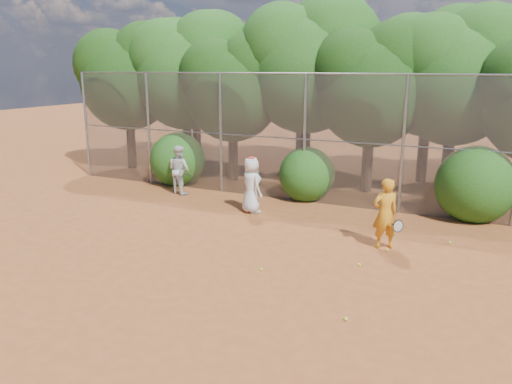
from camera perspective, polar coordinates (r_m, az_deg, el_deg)
The scene contains 22 objects.
ground at distance 10.52m, azimuth -1.00°, elevation -9.43°, with size 80.00×80.00×0.00m, color brown.
fence_back at distance 15.43m, azimuth 8.66°, elevation 5.96°, with size 20.05×0.09×4.03m.
tree_0 at distance 21.61m, azimuth -14.34°, elevation 13.00°, with size 4.38×3.81×6.00m.
tree_1 at distance 20.53m, azimuth -7.91°, elevation 13.91°, with size 4.64×4.03×6.35m.
tree_2 at distance 18.65m, azimuth -2.52°, elevation 12.23°, with size 3.99×3.47×5.47m.
tree_3 at distance 18.55m, azimuth 6.08°, elevation 14.66°, with size 4.89×4.26×6.70m.
tree_4 at distance 17.27m, azimuth 13.30°, elevation 12.30°, with size 4.19×3.64×5.73m.
tree_5 at distance 17.70m, azimuth 22.07°, elevation 12.64°, with size 4.51×3.92×6.17m.
tree_9 at distance 23.00m, azimuth -6.82°, elevation 14.39°, with size 4.83×4.20×6.62m.
tree_10 at distance 20.96m, azimuth 5.54°, elevation 15.25°, with size 5.15×4.48×7.06m.
tree_11 at distance 19.39m, azimuth 19.44°, elevation 13.25°, with size 4.64×4.03×6.35m.
bush_0 at distance 18.42m, azimuth -8.96°, elevation 3.96°, with size 2.00×2.00×2.00m, color #1B4C13.
bush_1 at distance 16.18m, azimuth 5.84°, elevation 2.28°, with size 1.80×1.80×1.80m, color #1B4C13.
bush_2 at distance 15.24m, azimuth 23.82°, elevation 1.16°, with size 2.20×2.20×2.20m, color #1B4C13.
player_yellow at distance 12.12m, azimuth 14.54°, elevation -2.41°, with size 0.84×0.69×1.70m.
player_teen at distance 14.63m, azimuth -0.52°, elevation 0.83°, with size 0.97×0.88×1.68m.
player_white at distance 17.04m, azimuth -8.78°, elevation 2.54°, with size 0.94×0.83×1.65m.
ball_0 at distance 11.16m, azimuth 11.71°, elevation -8.13°, with size 0.07×0.07×0.07m, color #C5E629.
ball_1 at distance 12.16m, azimuth 14.72°, elevation -6.41°, with size 0.07×0.07×0.07m, color #C5E629.
ball_2 at distance 8.90m, azimuth 10.22°, elevation -14.08°, with size 0.07×0.07×0.07m, color #C5E629.
ball_3 at distance 10.71m, azimuth 0.59°, elevation -8.80°, with size 0.07×0.07×0.07m, color #C5E629.
ball_4 at distance 13.11m, azimuth 21.29°, elevation -5.42°, with size 0.07×0.07×0.07m, color #C5E629.
Camera 1 is at (4.33, -8.61, 4.21)m, focal length 35.00 mm.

